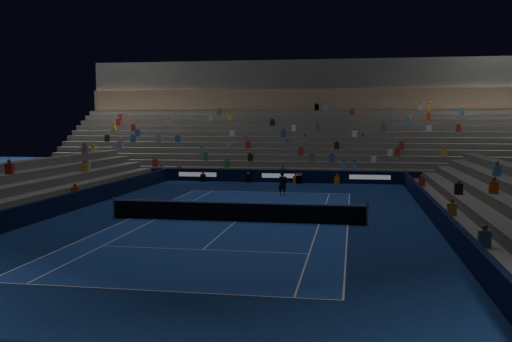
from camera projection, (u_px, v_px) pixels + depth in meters
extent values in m
plane|color=navy|center=(236.00, 222.00, 28.63)|extent=(90.00, 90.00, 0.00)
cube|color=navy|center=(236.00, 221.00, 28.63)|extent=(10.97, 23.77, 0.01)
cube|color=black|center=(282.00, 176.00, 46.75)|extent=(44.00, 0.25, 1.00)
cube|color=black|center=(439.00, 217.00, 26.97)|extent=(0.25, 37.00, 1.00)
cube|color=black|center=(54.00, 207.00, 30.19)|extent=(0.25, 37.00, 1.00)
cube|color=#605F5B|center=(283.00, 178.00, 47.76)|extent=(44.00, 1.00, 0.50)
cube|color=#605F5B|center=(285.00, 174.00, 48.72)|extent=(44.00, 1.00, 1.00)
cube|color=#605F5B|center=(286.00, 170.00, 49.68)|extent=(44.00, 1.00, 1.50)
cube|color=#605F5B|center=(287.00, 166.00, 50.64)|extent=(44.00, 1.00, 2.00)
cube|color=#605F5B|center=(289.00, 163.00, 51.60)|extent=(44.00, 1.00, 2.50)
cube|color=#605F5B|center=(290.00, 159.00, 52.56)|extent=(44.00, 1.00, 3.00)
cube|color=#605F5B|center=(291.00, 156.00, 53.52)|extent=(44.00, 1.00, 3.50)
cube|color=#605F5B|center=(292.00, 152.00, 54.48)|extent=(44.00, 1.00, 4.00)
cube|color=#605F5B|center=(293.00, 149.00, 55.44)|extent=(44.00, 1.00, 4.50)
cube|color=#605F5B|center=(294.00, 146.00, 56.40)|extent=(44.00, 1.00, 5.00)
cube|color=#605F5B|center=(295.00, 143.00, 57.36)|extent=(44.00, 1.00, 5.50)
cube|color=#605F5B|center=(296.00, 140.00, 58.32)|extent=(44.00, 1.00, 6.00)
cube|color=#856C52|center=(298.00, 100.00, 59.05)|extent=(44.00, 0.60, 2.20)
cube|color=#474744|center=(299.00, 75.00, 60.20)|extent=(44.00, 2.40, 3.00)
cube|color=#60605C|center=(457.00, 223.00, 26.86)|extent=(1.00, 37.00, 0.50)
cube|color=#60605C|center=(480.00, 218.00, 26.67)|extent=(1.00, 37.00, 1.00)
cube|color=#60605C|center=(503.00, 213.00, 26.48)|extent=(1.00, 37.00, 1.50)
cube|color=#63635F|center=(40.00, 211.00, 30.35)|extent=(1.00, 37.00, 0.50)
cube|color=#63635F|center=(22.00, 206.00, 30.49)|extent=(1.00, 37.00, 1.00)
cube|color=#63635F|center=(5.00, 201.00, 30.64)|extent=(1.00, 37.00, 1.50)
cylinder|color=#B2B2B7|center=(114.00, 207.00, 29.64)|extent=(0.10, 0.10, 1.10)
cylinder|color=#B2B2B7|center=(367.00, 214.00, 27.52)|extent=(0.10, 0.10, 1.10)
cube|color=black|center=(236.00, 213.00, 28.59)|extent=(12.80, 0.03, 0.90)
cube|color=white|center=(236.00, 203.00, 28.54)|extent=(12.80, 0.04, 0.08)
imported|color=black|center=(282.00, 184.00, 38.63)|extent=(0.63, 0.46, 1.58)
cube|color=black|center=(284.00, 180.00, 46.11)|extent=(0.51, 0.57, 0.52)
cylinder|color=black|center=(283.00, 179.00, 45.69)|extent=(0.26, 0.38, 0.16)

